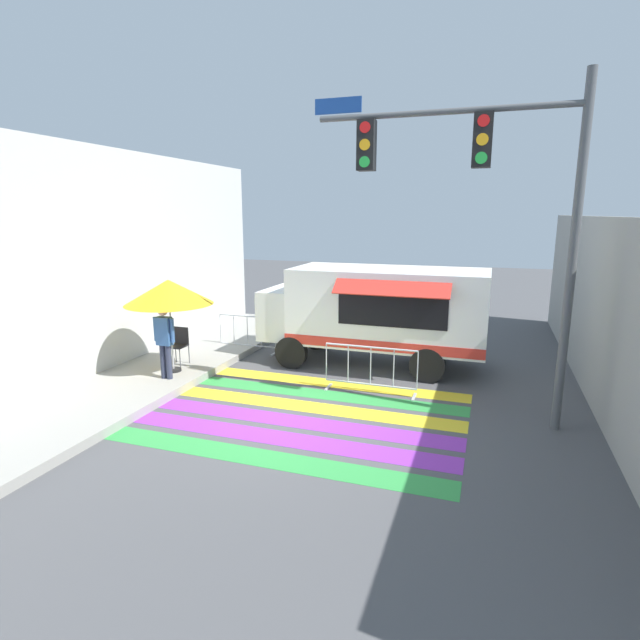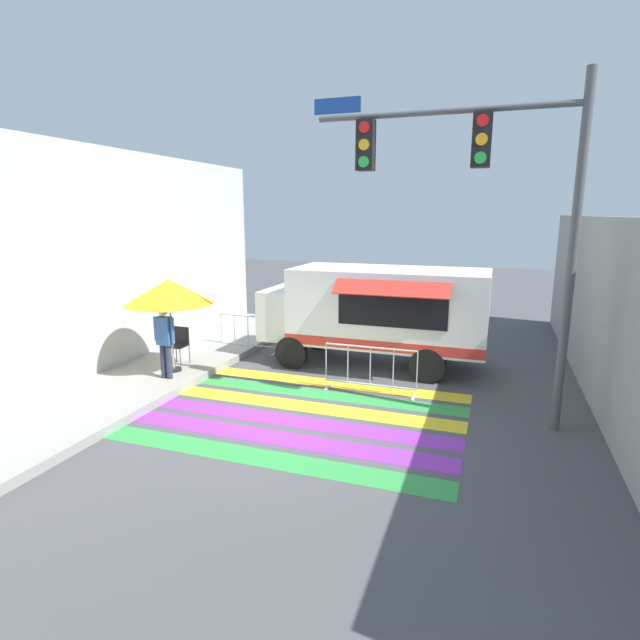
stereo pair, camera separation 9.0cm
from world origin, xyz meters
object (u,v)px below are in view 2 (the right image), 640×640
at_px(folding_chair, 180,342).
at_px(vendor_person, 165,337).
at_px(patio_umbrella, 169,292).
at_px(traffic_signal_pole, 483,185).
at_px(barricade_front, 370,370).
at_px(food_truck, 372,309).
at_px(barricade_side, 248,334).

height_order(folding_chair, vendor_person, vendor_person).
bearing_deg(patio_umbrella, traffic_signal_pole, -1.47).
height_order(traffic_signal_pole, barricade_front, traffic_signal_pole).
xyz_separation_m(food_truck, traffic_signal_pole, (2.60, -2.81, 2.86)).
height_order(patio_umbrella, barricade_front, patio_umbrella).
relative_size(vendor_person, barricade_side, 0.96).
relative_size(food_truck, barricade_side, 3.23).
xyz_separation_m(barricade_front, barricade_side, (-4.06, 2.12, -0.01)).
bearing_deg(barricade_front, vendor_person, -166.64).
xyz_separation_m(traffic_signal_pole, vendor_person, (-6.60, -0.33, -3.21)).
relative_size(vendor_person, barricade_front, 0.82).
relative_size(folding_chair, vendor_person, 0.55).
height_order(food_truck, traffic_signal_pole, traffic_signal_pole).
distance_m(food_truck, barricade_front, 2.34).
bearing_deg(patio_umbrella, barricade_side, 77.41).
distance_m(patio_umbrella, vendor_person, 1.09).
height_order(food_truck, barricade_side, food_truck).
xyz_separation_m(food_truck, vendor_person, (-4.00, -3.14, -0.35)).
xyz_separation_m(patio_umbrella, barricade_front, (4.66, 0.56, -1.56)).
height_order(folding_chair, barricade_front, folding_chair).
relative_size(food_truck, vendor_person, 3.37).
height_order(traffic_signal_pole, vendor_person, traffic_signal_pole).
bearing_deg(folding_chair, food_truck, 48.05).
distance_m(barricade_front, barricade_side, 4.58).
bearing_deg(folding_chair, patio_umbrella, -48.00).
bearing_deg(patio_umbrella, folding_chair, 109.24).
height_order(food_truck, patio_umbrella, food_truck).
relative_size(food_truck, barricade_front, 2.76).
height_order(food_truck, barricade_front, food_truck).
bearing_deg(folding_chair, vendor_person, -48.02).
bearing_deg(barricade_front, barricade_side, 152.42).
distance_m(vendor_person, barricade_side, 3.28).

